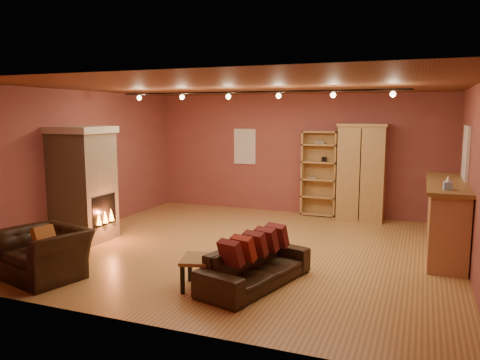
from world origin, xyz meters
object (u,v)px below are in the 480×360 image
at_px(loveseat, 255,258).
at_px(armchair, 45,245).
at_px(fireplace, 83,184).
at_px(coffee_table, 203,262).
at_px(armoire, 362,172).
at_px(bookcase, 320,173).
at_px(bar_counter, 446,218).

relative_size(loveseat, armchair, 1.55).
height_order(fireplace, coffee_table, fireplace).
xyz_separation_m(armoire, loveseat, (-0.84, -4.61, -0.69)).
height_order(fireplace, armoire, armoire).
xyz_separation_m(fireplace, coffee_table, (3.13, -1.40, -0.70)).
distance_m(bookcase, armchair, 6.29).
bearing_deg(bookcase, armoire, -9.80).
bearing_deg(fireplace, armoire, 37.98).
height_order(bookcase, coffee_table, bookcase).
relative_size(armoire, loveseat, 1.11).
bearing_deg(armoire, coffee_table, -106.35).
xyz_separation_m(bookcase, loveseat, (0.13, -4.78, -0.62)).
xyz_separation_m(fireplace, armchair, (0.84, -1.87, -0.58)).
height_order(bar_counter, armchair, bar_counter).
bearing_deg(coffee_table, fireplace, 155.95).
height_order(fireplace, bookcase, fireplace).
height_order(fireplace, bar_counter, fireplace).
bearing_deg(fireplace, bookcase, 45.95).
bearing_deg(fireplace, loveseat, -15.42).
height_order(bookcase, loveseat, bookcase).
relative_size(bookcase, armchair, 1.58).
bearing_deg(loveseat, coffee_table, 135.59).
bearing_deg(coffee_table, armoire, 73.65).
xyz_separation_m(armoire, coffee_table, (-1.46, -4.97, -0.71)).
height_order(armoire, armchair, armoire).
distance_m(bookcase, loveseat, 4.82).
distance_m(armoire, bar_counter, 2.69).
bearing_deg(bookcase, bar_counter, -40.53).
bearing_deg(fireplace, armchair, -65.71).
relative_size(loveseat, coffee_table, 2.80).
bearing_deg(bookcase, loveseat, -88.48).
relative_size(bookcase, loveseat, 1.02).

